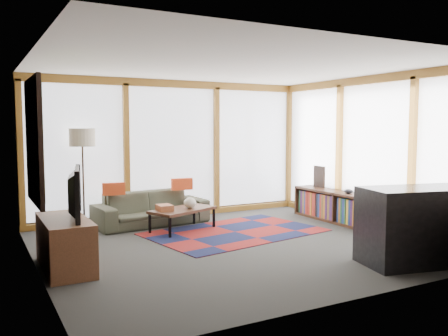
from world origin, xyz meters
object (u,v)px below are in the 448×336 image
bookshelf (341,208)px  tv_console (65,244)px  coffee_table (183,220)px  floor_lamp (83,179)px  television (69,193)px  sofa (151,208)px  bar_counter (422,225)px

bookshelf → tv_console: tv_console is taller
tv_console → coffee_table: bearing=31.7°
coffee_table → tv_console: 2.48m
floor_lamp → television: bearing=-106.0°
tv_console → television: television is taller
sofa → tv_console: (-1.81, -2.01, 0.02)m
coffee_table → bookshelf: bookshelf is taller
tv_console → television: size_ratio=1.18×
bookshelf → television: size_ratio=2.11×
tv_console → television: 0.62m
television → tv_console: bearing=125.2°
sofa → television: 2.72m
bookshelf → television: television is taller
tv_console → television: (0.07, 0.03, 0.62)m
floor_lamp → bar_counter: bearing=-50.3°
bookshelf → coffee_table: bearing=164.4°
floor_lamp → coffee_table: 1.80m
sofa → television: (-1.74, -1.98, 0.64)m
bookshelf → bar_counter: bearing=-109.1°
bookshelf → tv_console: 4.90m
floor_lamp → tv_console: floor_lamp is taller
coffee_table → bar_counter: size_ratio=0.72×
floor_lamp → television: size_ratio=1.61×
television → bookshelf: bearing=-72.2°
sofa → tv_console: size_ratio=1.59×
coffee_table → television: bearing=-148.0°
floor_lamp → bookshelf: size_ratio=0.76×
floor_lamp → coffee_table: bearing=-31.3°
floor_lamp → coffee_table: (1.43, -0.87, -0.67)m
sofa → floor_lamp: bearing=165.7°
bookshelf → bar_counter: (-0.83, -2.40, 0.21)m
sofa → coffee_table: sofa is taller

